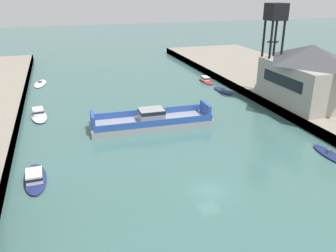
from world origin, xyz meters
name	(u,v)px	position (x,y,z in m)	size (l,w,h in m)	color
ground_plane	(209,190)	(0.00, 0.00, 0.00)	(400.00, 400.00, 0.00)	#3D6660
chain_ferry	(152,121)	(-1.22, 21.57, 1.00)	(20.64, 6.28, 3.30)	#939399
moored_boat_near_left	(40,84)	(-20.00, 56.86, 0.19)	(3.60, 8.15, 0.86)	white
moored_boat_near_right	(329,154)	(19.82, 3.45, 0.21)	(2.38, 6.62, 0.91)	navy
moored_boat_mid_left	(35,177)	(-19.54, 8.35, 0.54)	(3.03, 8.16, 1.45)	navy
moored_boat_mid_right	(206,80)	(19.59, 46.82, 0.48)	(2.39, 6.98, 1.29)	red
moored_boat_far_left	(223,90)	(19.79, 37.65, 0.25)	(2.82, 7.09, 0.98)	navy
moored_boat_far_right	(39,114)	(-19.68, 32.17, 0.59)	(3.54, 7.81, 1.59)	white
warehouse_shed	(309,74)	(29.04, 20.92, 7.09)	(11.66, 16.88, 10.85)	gray
crane_tower	(275,23)	(25.42, 28.34, 15.65)	(3.40, 3.40, 17.69)	black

